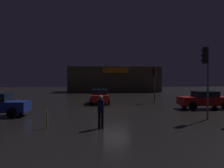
# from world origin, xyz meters

# --- Properties ---
(ground_plane) EXTENTS (120.00, 120.00, 0.00)m
(ground_plane) POSITION_xyz_m (0.00, 0.00, 0.00)
(ground_plane) COLOR black
(store_building) EXTENTS (18.02, 8.16, 4.95)m
(store_building) POSITION_xyz_m (3.14, 29.71, 2.48)
(store_building) COLOR brown
(store_building) RESTS_ON ground
(traffic_signal_main) EXTENTS (0.41, 0.43, 3.73)m
(traffic_signal_main) POSITION_xyz_m (5.05, 5.90, 2.72)
(traffic_signal_main) COLOR #595B60
(traffic_signal_main) RESTS_ON ground
(traffic_signal_opposite) EXTENTS (0.42, 0.42, 4.46)m
(traffic_signal_opposite) POSITION_xyz_m (5.22, -5.11, 3.43)
(traffic_signal_opposite) COLOR #595B60
(traffic_signal_opposite) RESTS_ON ground
(car_far) EXTENTS (4.21, 1.96, 1.48)m
(car_far) POSITION_xyz_m (7.71, -0.04, 0.77)
(car_far) COLOR #A51414
(car_far) RESTS_ON ground
(car_crossing) EXTENTS (2.12, 4.59, 1.46)m
(car_crossing) POSITION_xyz_m (-0.81, 5.41, 0.75)
(car_crossing) COLOR #A51414
(car_crossing) RESTS_ON ground
(pedestrian) EXTENTS (0.42, 0.42, 1.65)m
(pedestrian) POSITION_xyz_m (-1.38, -7.28, 0.96)
(pedestrian) COLOR black
(pedestrian) RESTS_ON ground
(bollard_kerb_a) EXTENTS (0.08, 0.08, 0.91)m
(bollard_kerb_a) POSITION_xyz_m (-4.08, -7.03, 0.45)
(bollard_kerb_a) COLOR gold
(bollard_kerb_a) RESTS_ON ground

